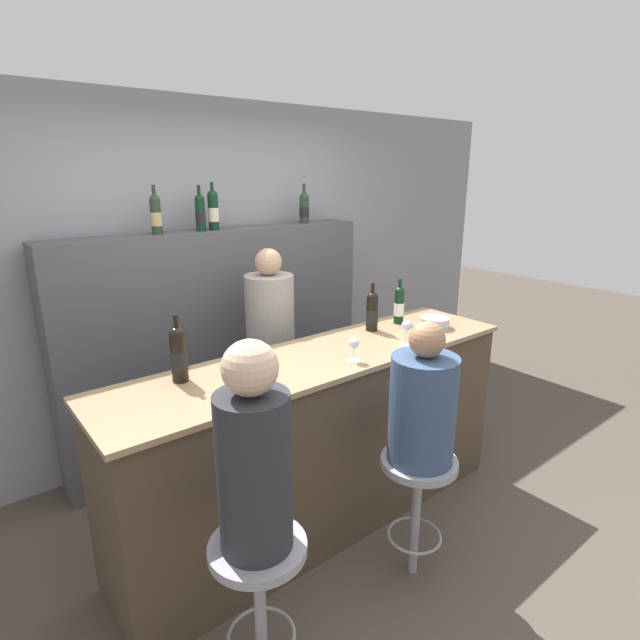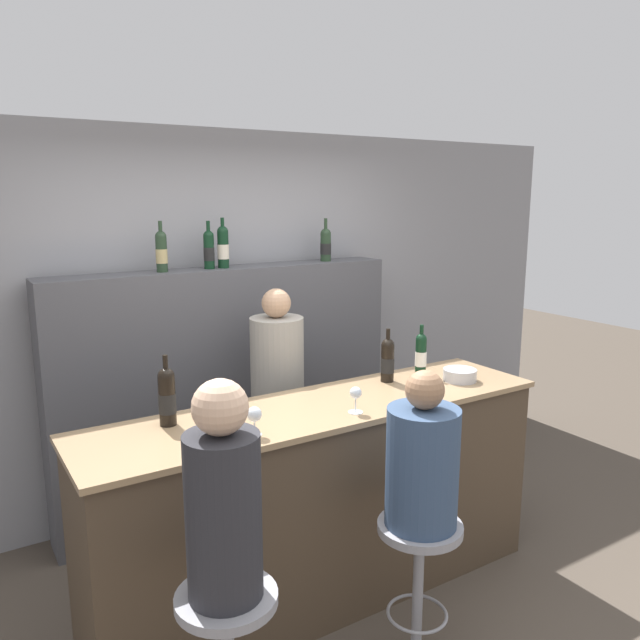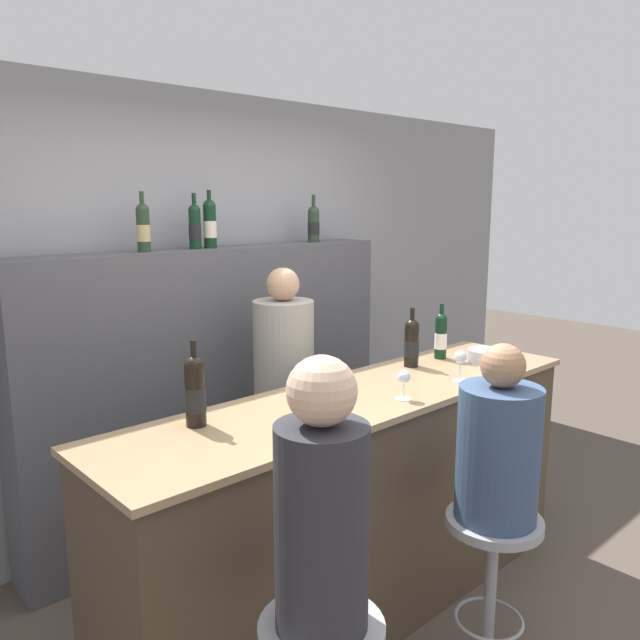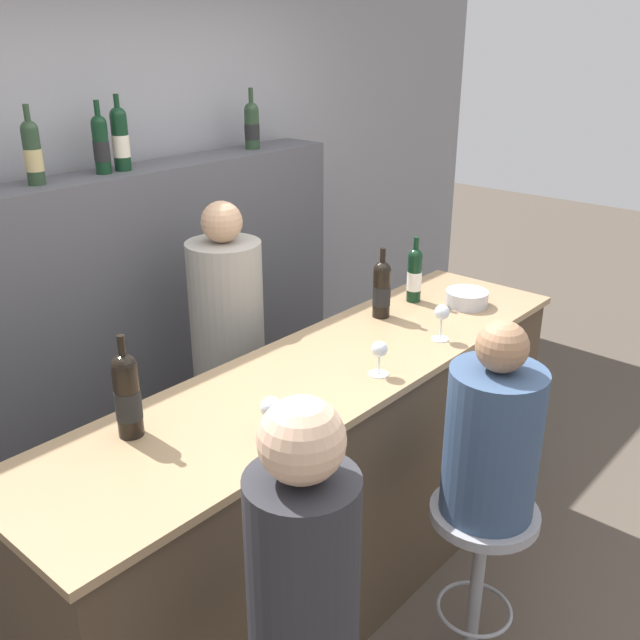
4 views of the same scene
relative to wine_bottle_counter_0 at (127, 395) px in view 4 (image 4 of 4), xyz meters
name	(u,v)px [view 4 (image 4 of 4)]	position (x,y,z in m)	size (l,w,h in m)	color
ground_plane	(380,627)	(0.77, -0.45, -1.24)	(16.00, 16.00, 0.00)	#4C4238
wall_back	(108,245)	(0.77, 1.26, 0.06)	(6.40, 0.05, 2.60)	gray
bar_counter	(326,487)	(0.77, -0.15, -0.69)	(2.54, 0.63, 1.09)	#473828
back_bar_cabinet	(144,342)	(0.77, 1.03, -0.39)	(2.37, 0.28, 1.69)	#4C4C51
wine_bottle_counter_0	(127,395)	(0.00, 0.00, 0.00)	(0.08, 0.08, 0.34)	black
wine_bottle_counter_1	(382,289)	(1.32, 0.00, -0.01)	(0.08, 0.08, 0.31)	black
wine_bottle_counter_2	(415,274)	(1.57, 0.00, -0.01)	(0.07, 0.07, 0.31)	black
wine_bottle_backbar_0	(33,152)	(0.34, 1.03, 0.59)	(0.07, 0.07, 0.31)	#233823
wine_bottle_backbar_1	(101,144)	(0.66, 1.03, 0.58)	(0.07, 0.07, 0.31)	black
wine_bottle_backbar_2	(120,138)	(0.75, 1.03, 0.60)	(0.08, 0.08, 0.33)	black
wine_bottle_backbar_3	(252,125)	(1.55, 1.03, 0.58)	(0.08, 0.08, 0.31)	#233823
wine_glass_0	(271,409)	(0.29, -0.34, -0.05)	(0.07, 0.07, 0.14)	silver
wine_glass_1	(379,352)	(0.85, -0.34, -0.05)	(0.07, 0.07, 0.13)	silver
wine_glass_2	(442,315)	(1.27, -0.34, -0.03)	(0.07, 0.07, 0.15)	silver
metal_bowl	(467,298)	(1.68, -0.22, -0.11)	(0.19, 0.19, 0.07)	#B7B7BC
guest_seated_left	(303,567)	(-0.07, -0.79, -0.17)	(0.28, 0.28, 0.84)	#28282D
bar_stool_right	(481,542)	(0.89, -0.79, -0.69)	(0.39, 0.39, 0.69)	gray
guest_seated_right	(493,435)	(0.89, -0.79, -0.24)	(0.33, 0.33, 0.73)	#334766
bartender	(230,386)	(0.87, 0.52, -0.49)	(0.33, 0.33, 1.61)	gray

